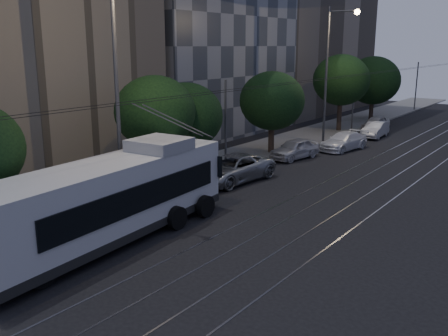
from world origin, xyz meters
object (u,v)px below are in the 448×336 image
at_px(trolleybus, 111,200).
at_px(streetlamp_near, 122,72).
at_px(pickup_silver, 232,169).
at_px(streetlamp_far, 332,63).
at_px(car_white_d, 376,123).
at_px(car_white_c, 375,130).
at_px(car_white_a, 294,149).
at_px(car_white_b, 344,141).

distance_m(trolleybus, streetlamp_near, 6.02).
bearing_deg(pickup_silver, streetlamp_far, 97.54).
bearing_deg(pickup_silver, car_white_d, 94.96).
height_order(trolleybus, car_white_c, trolleybus).
xyz_separation_m(car_white_c, car_white_d, (-1.31, 3.81, -0.01)).
bearing_deg(car_white_c, streetlamp_near, -98.14).
height_order(pickup_silver, streetlamp_far, streetlamp_far).
bearing_deg(streetlamp_far, pickup_silver, -88.12).
bearing_deg(car_white_a, car_white_c, 92.33).
height_order(pickup_silver, streetlamp_near, streetlamp_near).
distance_m(trolleybus, car_white_c, 30.35).
distance_m(car_white_b, car_white_c, 6.89).
height_order(car_white_c, streetlamp_near, streetlamp_near).
xyz_separation_m(streetlamp_near, streetlamp_far, (0.06, 22.30, -0.23)).
xyz_separation_m(car_white_a, car_white_c, (1.60, 11.94, -0.03)).
height_order(trolleybus, streetlamp_far, streetlamp_far).
bearing_deg(streetlamp_near, car_white_d, 88.49).
xyz_separation_m(car_white_b, streetlamp_near, (-2.13, -20.70, 6.12)).
xyz_separation_m(pickup_silver, streetlamp_far, (-0.47, 14.41, 5.77)).
height_order(pickup_silver, car_white_a, pickup_silver).
xyz_separation_m(car_white_d, streetlamp_far, (-0.76, -9.10, 5.90)).
xyz_separation_m(car_white_c, streetlamp_near, (-2.13, -27.59, 6.12)).
distance_m(car_white_a, streetlamp_near, 16.80).
height_order(car_white_a, car_white_b, car_white_a).
distance_m(car_white_b, streetlamp_near, 21.69).
xyz_separation_m(trolleybus, car_white_a, (-1.40, 18.39, -1.08)).
bearing_deg(car_white_b, pickup_silver, -87.71).
bearing_deg(streetlamp_far, car_white_c, 68.61).
distance_m(trolleybus, car_white_b, 23.46).
xyz_separation_m(trolleybus, streetlamp_far, (-1.87, 25.03, 4.77)).
height_order(car_white_c, streetlamp_far, streetlamp_far).
bearing_deg(streetlamp_far, car_white_a, -85.93).
bearing_deg(car_white_d, car_white_a, -88.53).
relative_size(trolleybus, car_white_a, 3.11).
distance_m(pickup_silver, car_white_d, 23.52).
xyz_separation_m(car_white_c, streetlamp_far, (-2.07, -5.29, 5.89)).
bearing_deg(trolleybus, car_white_a, 89.93).
height_order(car_white_a, car_white_c, car_white_a).
bearing_deg(streetlamp_near, streetlamp_far, 89.84).
height_order(trolleybus, car_white_b, trolleybus).
height_order(trolleybus, streetlamp_near, streetlamp_near).
height_order(car_white_a, streetlamp_far, streetlamp_far).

